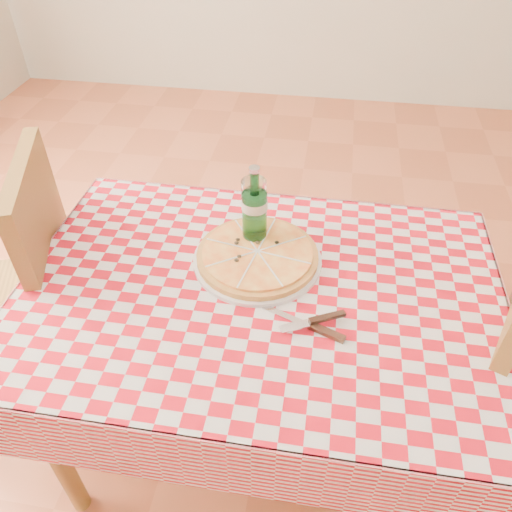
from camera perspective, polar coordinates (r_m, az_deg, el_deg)
The scene contains 7 objects.
dining_table at distance 1.42m, azimuth 0.41°, elevation -6.50°, with size 1.20×0.80×0.75m.
tablecloth at distance 1.35m, azimuth 0.43°, elevation -3.80°, with size 1.30×0.90×0.01m, color #A90A17.
chair_far at distance 1.78m, azimuth -25.03°, elevation -3.07°, with size 0.58×0.58×1.01m.
pizza_plate at distance 1.41m, azimuth 0.16°, elevation 0.14°, with size 0.37×0.37×0.05m, color #C38041, non-canonical shape.
water_bottle at distance 1.40m, azimuth -0.17°, elevation 5.47°, with size 0.07×0.07×0.26m, color #175F29, non-canonical shape.
wine_glass at distance 1.46m, azimuth -0.23°, elevation 5.44°, with size 0.07×0.07×0.19m, color white, non-canonical shape.
cutlery at distance 1.25m, azimuth 6.10°, elevation -7.63°, with size 0.24×0.20×0.03m, color silver, non-canonical shape.
Camera 1 is at (0.14, -0.94, 1.71)m, focal length 35.00 mm.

